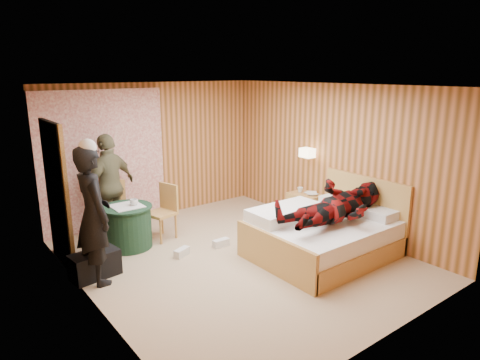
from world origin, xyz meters
TOP-DOWN VIEW (x-y plane):
  - floor at (0.00, 0.00)m, footprint 4.20×5.00m
  - ceiling at (0.00, 0.00)m, footprint 4.20×5.00m
  - wall_back at (0.00, 2.50)m, footprint 4.20×0.02m
  - wall_left at (-2.10, 0.00)m, footprint 0.02×5.00m
  - wall_right at (2.10, 0.00)m, footprint 0.02×5.00m
  - curtain at (-1.00, 2.43)m, footprint 2.20×0.08m
  - doorway at (-2.06, 1.40)m, footprint 0.06×0.90m
  - wall_lamp at (1.92, 0.45)m, footprint 0.26×0.24m
  - bed at (1.12, -0.69)m, footprint 2.00×1.57m
  - nightstand at (1.88, 0.42)m, footprint 0.43×0.58m
  - round_table at (-1.08, 1.35)m, footprint 0.77×0.77m
  - chair_far at (-1.05, 1.96)m, footprint 0.53×0.53m
  - chair_near at (-0.43, 1.36)m, footprint 0.50×0.50m
  - duffel_bag at (-1.85, 0.67)m, footprint 0.66×0.41m
  - sneaker_left at (-0.59, 0.55)m, footprint 0.29×0.20m
  - sneaker_right at (0.08, 0.49)m, footprint 0.27×0.11m
  - woman_standing at (-1.85, 0.55)m, footprint 0.44×0.66m
  - man_at_table at (-1.08, 1.99)m, footprint 1.09×0.79m
  - man_on_bed at (1.15, -0.92)m, footprint 0.86×0.67m
  - book_lower at (1.88, 0.37)m, footprint 0.21×0.25m
  - book_upper at (1.88, 0.37)m, footprint 0.27×0.27m
  - cup_nightstand at (1.88, 0.55)m, footprint 0.13×0.13m
  - cup_table at (-0.98, 1.30)m, footprint 0.13×0.13m

SIDE VIEW (x-z plane):
  - floor at x=0.00m, z-range -0.01..0.01m
  - sneaker_left at x=-0.59m, z-range 0.00..0.12m
  - sneaker_right at x=0.08m, z-range 0.00..0.12m
  - duffel_bag at x=-1.85m, z-range 0.00..0.35m
  - nightstand at x=1.88m, z-range 0.01..0.57m
  - bed at x=1.12m, z-range -0.23..0.85m
  - round_table at x=-1.08m, z-range 0.00..0.68m
  - chair_near at x=-0.43m, z-range 0.07..0.98m
  - chair_far at x=-1.05m, z-range 0.07..1.00m
  - book_lower at x=1.88m, z-range 0.56..0.58m
  - book_upper at x=1.88m, z-range 0.58..0.60m
  - cup_nightstand at x=1.88m, z-range 0.56..0.65m
  - cup_table at x=-0.98m, z-range 0.68..0.78m
  - man_at_table at x=-1.08m, z-range 0.00..1.72m
  - woman_standing at x=-1.85m, z-range 0.00..1.81m
  - man_on_bed at x=1.15m, z-range 0.09..1.86m
  - doorway at x=-2.06m, z-range 0.00..2.05m
  - curtain at x=-1.00m, z-range 0.00..2.40m
  - wall_back at x=0.00m, z-range 0.00..2.50m
  - wall_left at x=-2.10m, z-range 0.00..2.50m
  - wall_right at x=2.10m, z-range 0.00..2.50m
  - wall_lamp at x=1.92m, z-range 1.22..1.38m
  - ceiling at x=0.00m, z-range 2.50..2.50m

